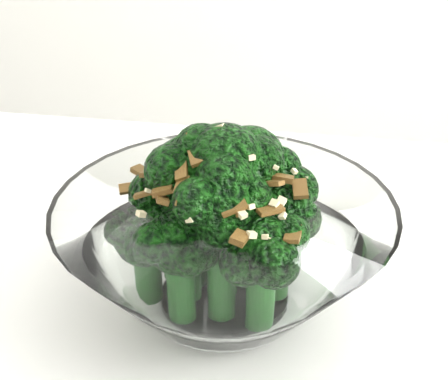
{
  "coord_description": "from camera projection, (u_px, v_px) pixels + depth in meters",
  "views": [
    {
      "loc": [
        -0.18,
        -0.2,
        1.06
      ],
      "look_at": [
        -0.2,
        0.17,
        0.85
      ],
      "focal_mm": 50.0,
      "sensor_mm": 36.0,
      "label": 1
    }
  ],
  "objects": [
    {
      "name": "broccoli_dish",
      "position": [
        223.0,
        241.0,
        0.45
      ],
      "size": [
        0.24,
        0.24,
        0.15
      ],
      "color": "white",
      "rests_on": "table"
    }
  ]
}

